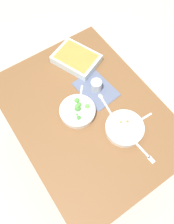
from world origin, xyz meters
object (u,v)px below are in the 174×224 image
Objects in this scene: stew_bowl at (124,128)px; spoon_by_stew at (137,122)px; drink_cup at (96,86)px; spoon_by_broccoli at (80,100)px; fork_on_table at (145,153)px; baking_dish at (76,59)px; broccoli_bowl at (78,111)px; spoon_spare at (104,101)px.

stew_bowl reaches higher than spoon_by_stew.
spoon_by_broccoli is (0.01, -0.14, -0.03)m from drink_cup.
spoon_by_broccoli is at bearing -166.83° from fork_on_table.
baking_dish reaches higher than spoon_by_broccoli.
stew_bowl is at bearing -176.11° from fork_on_table.
spoon_by_stew is 1.22× the size of spoon_by_broccoli.
broccoli_bowl is 1.29× the size of spoon_by_stew.
baking_dish is at bearing 177.44° from fork_on_table.
broccoli_bowl is 0.41m from baking_dish.
spoon_spare is (0.37, -0.03, -0.03)m from baking_dish.
spoon_by_stew and spoon_by_broccoli have the same top height.
baking_dish is 0.32m from spoon_by_broccoli.
stew_bowl is 1.04× the size of broccoli_bowl.
spoon_spare is at bearing -7.66° from drink_cup.
baking_dish is 2.05× the size of spoon_spare.
spoon_spare is (0.03, 0.18, -0.03)m from broccoli_bowl.
drink_cup reaches higher than stew_bowl.
drink_cup is (-0.08, 0.20, 0.01)m from broccoli_bowl.
baking_dish is at bearing 175.50° from stew_bowl.
fork_on_table is (0.51, 0.12, -0.00)m from spoon_by_broccoli.
stew_bowl is at bearing -92.87° from spoon_by_stew.
drink_cup is at bearing 93.87° from spoon_by_broccoli.
spoon_by_stew is 0.99× the size of fork_on_table.
spoon_by_stew is (0.01, 0.10, -0.03)m from stew_bowl.
stew_bowl reaches higher than spoon_spare.
stew_bowl is 1.34× the size of spoon_by_stew.
broccoli_bowl reaches higher than spoon_by_stew.
broccoli_bowl is 2.67× the size of drink_cup.
spoon_spare is (-0.24, -0.09, 0.00)m from spoon_by_stew.
stew_bowl reaches higher than spoon_by_broccoli.
broccoli_bowl reaches higher than baking_dish.
spoon_by_stew is at bearing 45.91° from broccoli_bowl.
drink_cup is 0.48× the size of spoon_spare.
spoon_by_stew is (0.34, 0.07, -0.03)m from drink_cup.
stew_bowl is 0.34m from drink_cup.
spoon_spare reaches higher than fork_on_table.
stew_bowl is at bearing 33.30° from broccoli_bowl.
spoon_by_broccoli is 0.52m from fork_on_table.
broccoli_bowl is 0.38m from spoon_by_stew.
spoon_by_broccoli is (-0.33, -0.11, -0.03)m from stew_bowl.
spoon_by_broccoli reaches higher than fork_on_table.
drink_cup reaches higher than broccoli_bowl.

